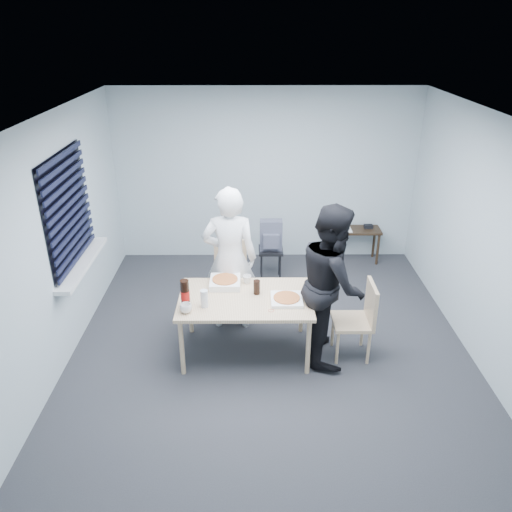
{
  "coord_description": "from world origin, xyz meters",
  "views": [
    {
      "loc": [
        -0.2,
        -4.76,
        3.42
      ],
      "look_at": [
        -0.17,
        0.1,
        1.11
      ],
      "focal_mm": 35.0,
      "sensor_mm": 36.0,
      "label": 1
    }
  ],
  "objects_px": {
    "side_table": "(354,234)",
    "stool": "(271,256)",
    "chair_far": "(230,270)",
    "soda_bottle": "(185,294)",
    "mug_b": "(247,279)",
    "chair_right": "(360,315)",
    "mug_a": "(186,308)",
    "person_white": "(230,259)",
    "person_black": "(332,284)",
    "backpack": "(271,236)",
    "dining_table": "(245,302)"
  },
  "relations": [
    {
      "from": "side_table",
      "to": "stool",
      "type": "distance_m",
      "value": 1.44
    },
    {
      "from": "chair_far",
      "to": "stool",
      "type": "xyz_separation_m",
      "value": [
        0.55,
        0.71,
        -0.15
      ]
    },
    {
      "from": "chair_far",
      "to": "stool",
      "type": "relative_size",
      "value": 1.86
    },
    {
      "from": "soda_bottle",
      "to": "mug_b",
      "type": "bearing_deg",
      "value": 38.73
    },
    {
      "from": "chair_right",
      "to": "mug_a",
      "type": "relative_size",
      "value": 7.24
    },
    {
      "from": "person_white",
      "to": "side_table",
      "type": "height_order",
      "value": "person_white"
    },
    {
      "from": "chair_far",
      "to": "mug_a",
      "type": "height_order",
      "value": "chair_far"
    },
    {
      "from": "chair_far",
      "to": "soda_bottle",
      "type": "relative_size",
      "value": 2.91
    },
    {
      "from": "person_white",
      "to": "person_black",
      "type": "height_order",
      "value": "same"
    },
    {
      "from": "backpack",
      "to": "mug_b",
      "type": "xyz_separation_m",
      "value": [
        -0.32,
        -1.41,
        0.06
      ]
    },
    {
      "from": "dining_table",
      "to": "backpack",
      "type": "relative_size",
      "value": 3.3
    },
    {
      "from": "chair_right",
      "to": "chair_far",
      "type": "bearing_deg",
      "value": 142.86
    },
    {
      "from": "chair_right",
      "to": "side_table",
      "type": "height_order",
      "value": "chair_right"
    },
    {
      "from": "dining_table",
      "to": "chair_right",
      "type": "bearing_deg",
      "value": -3.2
    },
    {
      "from": "person_black",
      "to": "stool",
      "type": "relative_size",
      "value": 3.71
    },
    {
      "from": "person_white",
      "to": "soda_bottle",
      "type": "height_order",
      "value": "person_white"
    },
    {
      "from": "mug_a",
      "to": "person_black",
      "type": "bearing_deg",
      "value": 9.89
    },
    {
      "from": "dining_table",
      "to": "mug_a",
      "type": "relative_size",
      "value": 11.72
    },
    {
      "from": "chair_far",
      "to": "side_table",
      "type": "bearing_deg",
      "value": 35.65
    },
    {
      "from": "stool",
      "to": "mug_a",
      "type": "xyz_separation_m",
      "value": [
        -0.94,
        -2.05,
        0.38
      ]
    },
    {
      "from": "person_black",
      "to": "mug_b",
      "type": "xyz_separation_m",
      "value": [
        -0.91,
        0.36,
        -0.14
      ]
    },
    {
      "from": "chair_right",
      "to": "stool",
      "type": "bearing_deg",
      "value": 116.68
    },
    {
      "from": "mug_a",
      "to": "mug_b",
      "type": "height_order",
      "value": "mug_a"
    },
    {
      "from": "person_white",
      "to": "backpack",
      "type": "height_order",
      "value": "person_white"
    },
    {
      "from": "dining_table",
      "to": "soda_bottle",
      "type": "relative_size",
      "value": 4.71
    },
    {
      "from": "backpack",
      "to": "chair_far",
      "type": "bearing_deg",
      "value": -110.37
    },
    {
      "from": "chair_right",
      "to": "person_black",
      "type": "distance_m",
      "value": 0.5
    },
    {
      "from": "chair_right",
      "to": "side_table",
      "type": "relative_size",
      "value": 1.12
    },
    {
      "from": "dining_table",
      "to": "mug_b",
      "type": "xyz_separation_m",
      "value": [
        0.02,
        0.33,
        0.11
      ]
    },
    {
      "from": "mug_b",
      "to": "soda_bottle",
      "type": "xyz_separation_m",
      "value": [
        -0.64,
        -0.51,
        0.1
      ]
    },
    {
      "from": "stool",
      "to": "mug_b",
      "type": "distance_m",
      "value": 1.5
    },
    {
      "from": "chair_far",
      "to": "mug_a",
      "type": "xyz_separation_m",
      "value": [
        -0.4,
        -1.33,
        0.24
      ]
    },
    {
      "from": "dining_table",
      "to": "chair_right",
      "type": "xyz_separation_m",
      "value": [
        1.25,
        -0.07,
        -0.13
      ]
    },
    {
      "from": "side_table",
      "to": "chair_far",
      "type": "bearing_deg",
      "value": -144.35
    },
    {
      "from": "person_black",
      "to": "stool",
      "type": "height_order",
      "value": "person_black"
    },
    {
      "from": "chair_right",
      "to": "stool",
      "type": "height_order",
      "value": "chair_right"
    },
    {
      "from": "dining_table",
      "to": "person_white",
      "type": "distance_m",
      "value": 0.65
    },
    {
      "from": "chair_right",
      "to": "person_black",
      "type": "height_order",
      "value": "person_black"
    },
    {
      "from": "chair_far",
      "to": "chair_right",
      "type": "relative_size",
      "value": 1.0
    },
    {
      "from": "backpack",
      "to": "person_white",
      "type": "bearing_deg",
      "value": -96.82
    },
    {
      "from": "person_white",
      "to": "dining_table",
      "type": "bearing_deg",
      "value": 107.88
    },
    {
      "from": "chair_far",
      "to": "mug_b",
      "type": "distance_m",
      "value": 0.78
    },
    {
      "from": "chair_far",
      "to": "side_table",
      "type": "relative_size",
      "value": 1.12
    },
    {
      "from": "side_table",
      "to": "backpack",
      "type": "xyz_separation_m",
      "value": [
        -1.3,
        -0.62,
        0.24
      ]
    },
    {
      "from": "mug_a",
      "to": "mug_b",
      "type": "bearing_deg",
      "value": 45.35
    },
    {
      "from": "person_white",
      "to": "mug_a",
      "type": "relative_size",
      "value": 14.39
    },
    {
      "from": "chair_far",
      "to": "side_table",
      "type": "height_order",
      "value": "chair_far"
    },
    {
      "from": "chair_far",
      "to": "mug_a",
      "type": "bearing_deg",
      "value": -106.63
    },
    {
      "from": "backpack",
      "to": "side_table",
      "type": "bearing_deg",
      "value": 43.08
    },
    {
      "from": "mug_a",
      "to": "mug_b",
      "type": "distance_m",
      "value": 0.88
    }
  ]
}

